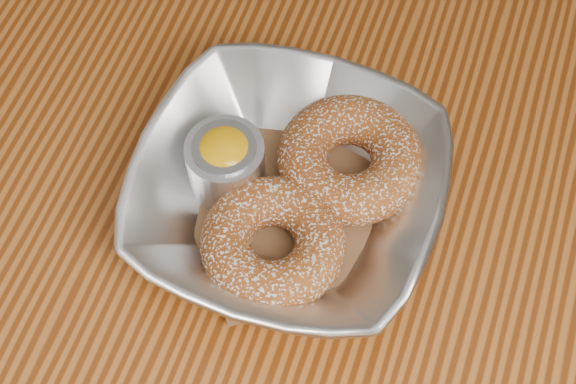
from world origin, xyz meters
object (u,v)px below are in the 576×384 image
(table, at_px, (137,283))
(ramekin, at_px, (226,162))
(serving_bowl, at_px, (288,194))
(donut_back, at_px, (350,159))
(donut_front, at_px, (273,243))

(table, bearing_deg, ramekin, 43.18)
(serving_bowl, relative_size, ramekin, 3.87)
(serving_bowl, distance_m, ramekin, 0.05)
(ramekin, bearing_deg, donut_back, 23.25)
(table, bearing_deg, donut_back, 33.18)
(donut_front, bearing_deg, ramekin, 138.42)
(serving_bowl, xyz_separation_m, ramekin, (-0.05, 0.01, 0.01))
(table, xyz_separation_m, donut_front, (0.12, 0.01, 0.13))
(table, distance_m, donut_back, 0.22)
(table, relative_size, donut_front, 11.75)
(donut_back, distance_m, donut_front, 0.09)
(serving_bowl, relative_size, donut_back, 2.06)
(ramekin, bearing_deg, serving_bowl, -6.47)
(serving_bowl, xyz_separation_m, donut_back, (0.03, 0.04, 0.00))
(donut_back, bearing_deg, serving_bowl, -129.14)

